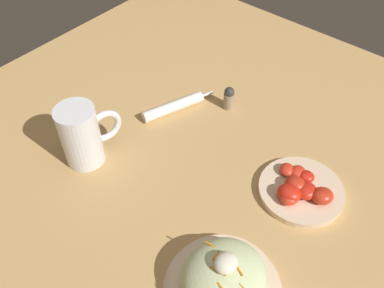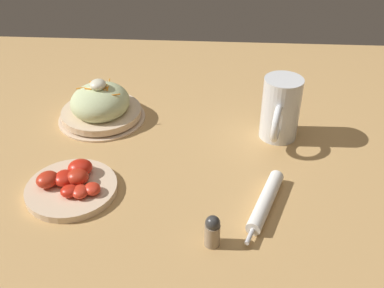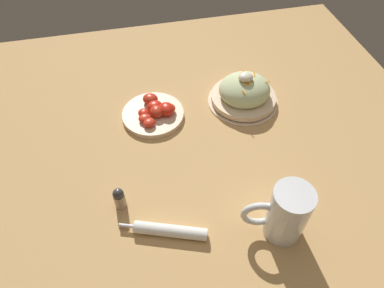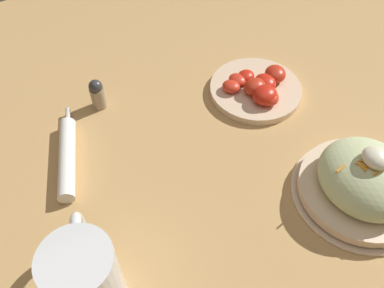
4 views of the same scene
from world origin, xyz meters
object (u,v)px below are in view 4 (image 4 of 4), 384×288
(salad_plate, at_px, (364,182))
(tomato_plate, at_px, (257,88))
(salt_shaker, at_px, (97,94))
(napkin_roll, at_px, (67,157))
(beer_mug, at_px, (88,284))

(salad_plate, relative_size, tomato_plate, 1.18)
(salad_plate, xyz_separation_m, salt_shaker, (-0.41, -0.29, -0.00))
(napkin_roll, bearing_deg, salt_shaker, 135.51)
(tomato_plate, bearing_deg, napkin_roll, -93.81)
(napkin_roll, height_order, salt_shaker, salt_shaker)
(napkin_roll, xyz_separation_m, tomato_plate, (0.03, 0.39, 0.00))
(beer_mug, height_order, napkin_roll, beer_mug)
(napkin_roll, distance_m, salt_shaker, 0.15)
(beer_mug, height_order, tomato_plate, beer_mug)
(beer_mug, height_order, salt_shaker, beer_mug)
(beer_mug, distance_m, napkin_roll, 0.26)
(beer_mug, bearing_deg, napkin_roll, 169.59)
(salad_plate, height_order, napkin_roll, salad_plate)
(beer_mug, bearing_deg, salt_shaker, 157.50)
(salad_plate, xyz_separation_m, beer_mug, (-0.05, -0.44, 0.03))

